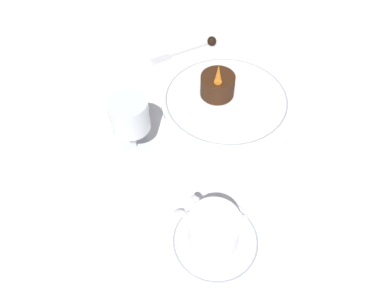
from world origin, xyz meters
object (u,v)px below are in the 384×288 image
object	(u,v)px
dessert_cake	(218,85)
fork	(178,54)
wine_glass	(130,118)
coffee_cup	(214,230)
dinner_plate	(226,100)

from	to	relation	value
dessert_cake	fork	bearing A→B (deg)	-0.46
fork	dessert_cake	bearing A→B (deg)	179.54
wine_glass	coffee_cup	bearing A→B (deg)	-174.41
dinner_plate	fork	world-z (taller)	dinner_plate
wine_glass	dessert_cake	world-z (taller)	wine_glass
coffee_cup	dessert_cake	bearing A→B (deg)	-34.08
dinner_plate	wine_glass	xyz separation A→B (m)	(-0.01, 0.22, 0.07)
fork	dessert_cake	world-z (taller)	dessert_cake
fork	wine_glass	bearing A→B (deg)	134.53
coffee_cup	dessert_cake	size ratio (longest dim) A/B	1.48
coffee_cup	wine_glass	size ratio (longest dim) A/B	0.88
fork	coffee_cup	bearing A→B (deg)	157.43
dinner_plate	dessert_cake	world-z (taller)	dessert_cake
dinner_plate	fork	size ratio (longest dim) A/B	1.53
wine_glass	dessert_cake	distance (m)	0.22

